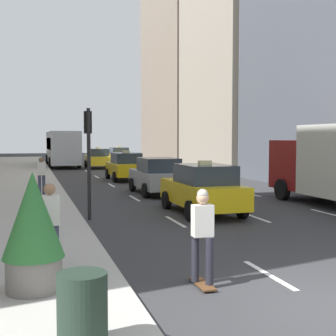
{
  "coord_description": "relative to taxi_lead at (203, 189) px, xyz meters",
  "views": [
    {
      "loc": [
        -4.58,
        -5.94,
        2.63
      ],
      "look_at": [
        0.78,
        12.12,
        1.43
      ],
      "focal_mm": 50.0,
      "sensor_mm": 36.0,
      "label": 1
    }
  ],
  "objects": [
    {
      "name": "taxi_second",
      "position": [
        0.0,
        25.87,
        0.0
      ],
      "size": [
        2.02,
        4.4,
        1.87
      ],
      "color": "yellow",
      "rests_on": "ground"
    },
    {
      "name": "trash_can",
      "position": [
        -5.22,
        -9.74,
        -0.28
      ],
      "size": [
        0.6,
        0.6,
        0.9
      ],
      "primitive_type": "cylinder",
      "color": "#1E2D23",
      "rests_on": "sidewalk_left"
    },
    {
      "name": "sedan_black_near",
      "position": [
        -0.0,
        6.03,
        -0.01
      ],
      "size": [
        2.02,
        4.42,
        1.72
      ],
      "color": "#9EA0A5",
      "rests_on": "ground"
    },
    {
      "name": "city_bus",
      "position": [
        -2.81,
        30.16,
        0.91
      ],
      "size": [
        2.8,
        11.61,
        3.25
      ],
      "color": "#B7BCC1",
      "rests_on": "ground"
    },
    {
      "name": "taxi_third",
      "position": [
        0.0,
        13.67,
        0.0
      ],
      "size": [
        2.02,
        4.4,
        1.87
      ],
      "color": "yellow",
      "rests_on": "ground"
    },
    {
      "name": "pedestrian_far_walking",
      "position": [
        -5.29,
        6.1,
        0.19
      ],
      "size": [
        0.36,
        0.22,
        1.65
      ],
      "color": "#383D51",
      "rests_on": "sidewalk_left"
    },
    {
      "name": "taxi_fourth",
      "position": [
        2.8,
        31.14,
        0.0
      ],
      "size": [
        2.02,
        4.4,
        1.87
      ],
      "color": "yellow",
      "rests_on": "ground"
    },
    {
      "name": "taxi_lead",
      "position": [
        0.0,
        0.0,
        0.0
      ],
      "size": [
        2.02,
        4.4,
        1.87
      ],
      "color": "yellow",
      "rests_on": "ground"
    },
    {
      "name": "lane_markings",
      "position": [
        1.4,
        13.73,
        -0.87
      ],
      "size": [
        5.72,
        56.0,
        0.01
      ],
      "color": "white",
      "rests_on": "ground"
    },
    {
      "name": "pedestrian_near_curb",
      "position": [
        -5.44,
        -6.28,
        0.19
      ],
      "size": [
        0.36,
        0.22,
        1.65
      ],
      "color": "#383D51",
      "rests_on": "sidewalk_left"
    },
    {
      "name": "skateboarder",
      "position": [
        -2.88,
        -7.57,
        0.08
      ],
      "size": [
        0.36,
        0.8,
        1.75
      ],
      "color": "brown",
      "rests_on": "ground"
    },
    {
      "name": "traffic_light_pole",
      "position": [
        -3.95,
        0.03,
        1.53
      ],
      "size": [
        0.24,
        0.42,
        3.6
      ],
      "color": "black",
      "rests_on": "ground"
    },
    {
      "name": "planter_with_shrub",
      "position": [
        -5.75,
        -7.41,
        0.27
      ],
      "size": [
        1.0,
        1.0,
        1.95
      ],
      "color": "slate",
      "rests_on": "sidewalk_left"
    }
  ]
}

